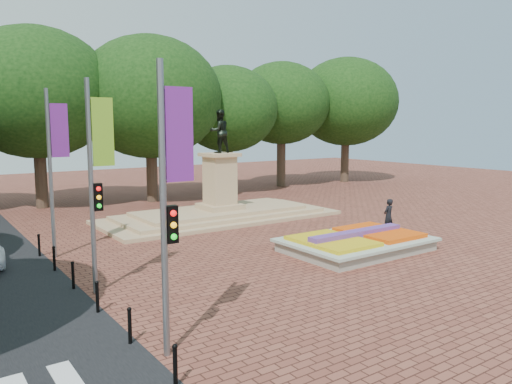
{
  "coord_description": "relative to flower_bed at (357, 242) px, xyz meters",
  "views": [
    {
      "loc": [
        -14.99,
        -17.09,
        5.52
      ],
      "look_at": [
        -0.82,
        3.12,
        2.2
      ],
      "focal_mm": 35.0,
      "sensor_mm": 36.0,
      "label": 1
    }
  ],
  "objects": [
    {
      "name": "ground",
      "position": [
        -1.03,
        2.0,
        -0.38
      ],
      "size": [
        90.0,
        90.0,
        0.0
      ],
      "primitive_type": "plane",
      "color": "brown",
      "rests_on": "ground"
    },
    {
      "name": "flower_bed",
      "position": [
        0.0,
        0.0,
        0.0
      ],
      "size": [
        6.3,
        4.3,
        0.91
      ],
      "color": "gray",
      "rests_on": "ground"
    },
    {
      "name": "monument",
      "position": [
        -1.03,
        10.0,
        0.5
      ],
      "size": [
        14.0,
        6.0,
        6.4
      ],
      "color": "tan",
      "rests_on": "ground"
    },
    {
      "name": "tree_row_back",
      "position": [
        1.31,
        20.0,
        6.29
      ],
      "size": [
        44.8,
        8.8,
        10.43
      ],
      "color": "#3B2E20",
      "rests_on": "ground"
    },
    {
      "name": "banner_poles",
      "position": [
        -11.1,
        0.69,
        3.5
      ],
      "size": [
        0.88,
        11.17,
        7.0
      ],
      "color": "slate",
      "rests_on": "ground"
    },
    {
      "name": "bollard_row",
      "position": [
        -11.73,
        0.5,
        0.15
      ],
      "size": [
        0.12,
        13.12,
        0.98
      ],
      "color": "black",
      "rests_on": "ground"
    },
    {
      "name": "pedestrian",
      "position": [
        4.04,
        1.65,
        0.51
      ],
      "size": [
        0.7,
        0.51,
        1.77
      ],
      "primitive_type": "imported",
      "rotation": [
        0.0,
        0.0,
        3.28
      ],
      "color": "black",
      "rests_on": "ground"
    }
  ]
}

